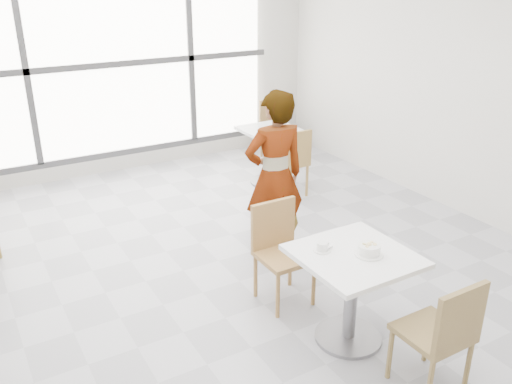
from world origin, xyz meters
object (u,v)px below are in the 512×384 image
bg_table_right (270,148)px  coffee_cup (322,247)px  person (275,177)px  oatmeal_bowl (369,249)px  bg_chair_right_far (275,125)px  chair_near (444,330)px  main_table (352,281)px  bg_chair_right_near (291,159)px  chair_far (280,245)px  plant_right (279,128)px

bg_table_right → coffee_cup: bearing=-115.0°
coffee_cup → person: person is taller
oatmeal_bowl → coffee_cup: 0.34m
coffee_cup → bg_chair_right_far: bg_chair_right_far is taller
person → bg_table_right: (1.00, 1.70, -0.35)m
chair_near → coffee_cup: size_ratio=5.47×
main_table → person: (0.21, 1.43, 0.32)m
chair_near → bg_chair_right_near: 3.51m
chair_far → bg_chair_right_far: (2.00, 3.25, 0.00)m
chair_near → bg_chair_right_near: bearing=-107.5°
chair_near → person: 2.20m
oatmeal_bowl → bg_table_right: oatmeal_bowl is taller
oatmeal_bowl → bg_table_right: size_ratio=0.28×
chair_far → oatmeal_bowl: (0.22, -0.84, 0.29)m
chair_near → plant_right: bearing=-111.4°
bg_chair_right_far → chair_near: bearing=-109.8°
bg_chair_right_near → oatmeal_bowl: bearing=67.2°
main_table → chair_far: 0.79m
bg_table_right → bg_chair_right_far: 1.10m
main_table → chair_far: (-0.14, 0.78, -0.02)m
bg_table_right → plant_right: (0.92, 1.21, -0.15)m
chair_near → coffee_cup: 0.99m
main_table → plant_right: (2.14, 4.35, -0.18)m
bg_chair_right_near → plant_right: bearing=-118.4°
chair_far → person: size_ratio=0.52×
bg_table_right → bg_chair_right_near: size_ratio=0.86×
oatmeal_bowl → bg_chair_right_near: 2.91m
main_table → bg_chair_right_near: bg_chair_right_near is taller
oatmeal_bowl → plant_right: (2.06, 4.41, -0.45)m
chair_near → bg_table_right: size_ratio=1.16×
plant_right → coffee_cup: bearing=-118.9°
plant_right → chair_near: bearing=-111.4°
chair_far → plant_right: chair_far is taller
plant_right → bg_chair_right_far: bearing=-131.3°
coffee_cup → person: 1.34m
coffee_cup → person: size_ratio=0.09×
chair_far → oatmeal_bowl: 0.92m
bg_chair_right_near → chair_far: bearing=53.7°
oatmeal_bowl → bg_chair_right_far: bearing=66.5°
person → bg_chair_right_far: person is taller
main_table → bg_chair_right_near: bearing=65.3°
main_table → bg_chair_right_far: bg_chair_right_far is taller
person → plant_right: bearing=-117.3°
main_table → person: person is taller
chair_near → bg_table_right: (1.07, 3.88, -0.01)m
person → bg_chair_right_near: bearing=-123.8°
main_table → bg_table_right: 3.37m
bg_chair_right_far → main_table: bearing=-114.8°
chair_near → person: person is taller
main_table → person: 1.48m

